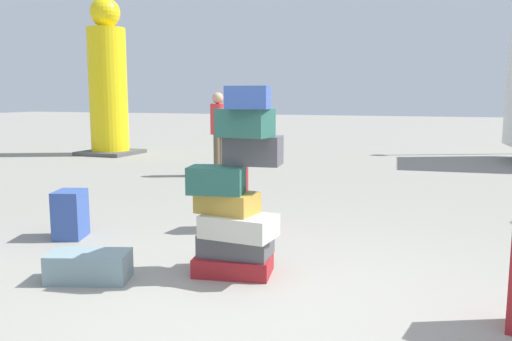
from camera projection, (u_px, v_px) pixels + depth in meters
ground_plane at (250, 302)px, 3.92m from camera, size 80.00×80.00×0.00m
suitcase_tower at (237, 202)px, 4.42m from camera, size 0.77×0.58×1.64m
suitcase_maroon_white_trunk at (236, 198)px, 6.01m from camera, size 0.20×0.36×0.76m
suitcase_slate_behind_tower at (89, 266)px, 4.37m from camera, size 0.74×0.53×0.25m
suitcase_navy_right_side at (70, 214)px, 5.68m from camera, size 0.40×0.45×0.53m
person_tourist_with_camera at (218, 126)px, 10.07m from camera, size 0.30×0.34×1.64m
yellow_dummy_statue at (108, 86)px, 13.78m from camera, size 1.42×1.42×4.16m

